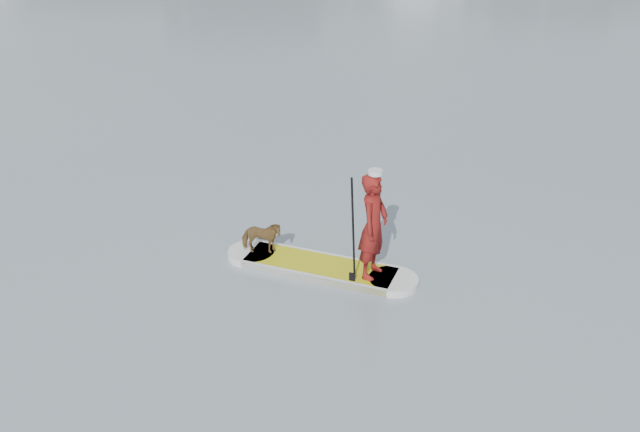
{
  "coord_description": "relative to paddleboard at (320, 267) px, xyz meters",
  "views": [
    {
      "loc": [
        1.28,
        -13.4,
        6.07
      ],
      "look_at": [
        0.66,
        -3.35,
        1.0
      ],
      "focal_mm": 40.0,
      "sensor_mm": 36.0,
      "label": 1
    }
  ],
  "objects": [
    {
      "name": "ground",
      "position": [
        -0.66,
        3.35,
        -0.06
      ],
      "size": [
        140.0,
        140.0,
        0.0
      ],
      "primitive_type": "plane",
      "color": "slate",
      "rests_on": "ground"
    },
    {
      "name": "paddler",
      "position": [
        0.84,
        -0.26,
        0.93
      ],
      "size": [
        0.62,
        0.74,
        1.73
      ],
      "primitive_type": "imported",
      "rotation": [
        0.0,
        0.0,
        1.18
      ],
      "color": "maroon",
      "rests_on": "paddleboard"
    },
    {
      "name": "paddle",
      "position": [
        0.54,
        -0.48,
        0.74
      ],
      "size": [
        0.12,
        0.29,
        2.0
      ],
      "rotation": [
        0.0,
        0.0,
        -0.3
      ],
      "color": "black",
      "rests_on": "ground"
    },
    {
      "name": "paddleboard",
      "position": [
        0.0,
        0.0,
        0.0
      ],
      "size": [
        3.19,
        1.55,
        0.12
      ],
      "rotation": [
        0.0,
        0.0,
        -0.3
      ],
      "color": "gold",
      "rests_on": "ground"
    },
    {
      "name": "dog",
      "position": [
        -1.0,
        0.31,
        0.35
      ],
      "size": [
        0.69,
        0.32,
        0.58
      ],
      "primitive_type": "imported",
      "rotation": [
        0.0,
        0.0,
        1.56
      ],
      "color": "brown",
      "rests_on": "paddleboard"
    },
    {
      "name": "white_cap",
      "position": [
        0.84,
        -0.26,
        1.83
      ],
      "size": [
        0.22,
        0.22,
        0.07
      ],
      "primitive_type": "cylinder",
      "color": "silver",
      "rests_on": "paddler"
    }
  ]
}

